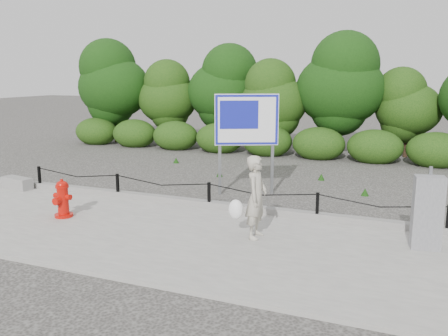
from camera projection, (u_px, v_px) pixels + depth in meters
name	position (u px, v px, depth m)	size (l,w,h in m)	color
ground	(209.00, 211.00, 10.98)	(90.00, 90.00, 0.00)	#2D2B28
sidewalk	(167.00, 236.00, 9.16)	(14.00, 4.00, 0.08)	gray
curb	(210.00, 204.00, 11.00)	(14.00, 0.22, 0.14)	slate
chain_barrier	(209.00, 192.00, 10.89)	(10.06, 0.06, 0.60)	black
treeline	(291.00, 90.00, 18.74)	(20.32, 3.61, 4.58)	black
fire_hydrant	(63.00, 199.00, 10.19)	(0.44, 0.45, 0.84)	#B60E06
pedestrian	(255.00, 198.00, 8.84)	(0.68, 0.57, 1.57)	#ACA593
concrete_block	(17.00, 183.00, 12.76)	(0.94, 0.33, 0.30)	gray
utility_cabinet	(427.00, 213.00, 8.29)	(0.54, 0.40, 1.45)	gray
advertising_sign	(246.00, 124.00, 12.12)	(1.51, 0.76, 2.62)	slate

